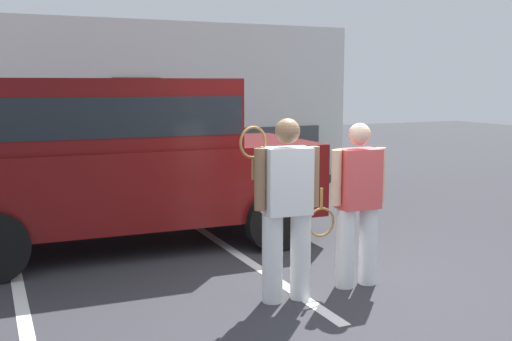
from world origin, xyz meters
TOP-DOWN VIEW (x-y plane):
  - ground_plane at (0.00, 0.00)m, footprint 40.00×40.00m
  - parking_stripe_0 at (-2.82, 1.50)m, footprint 0.12×4.40m
  - parking_stripe_1 at (-0.40, 1.50)m, footprint 0.12×4.40m
  - house_frontage at (-0.01, 6.62)m, footprint 8.32×0.40m
  - parked_suv at (-1.54, 2.63)m, footprint 4.67×2.30m
  - tennis_player_man at (-0.57, 0.05)m, footprint 0.76×0.30m
  - tennis_player_woman at (0.25, 0.13)m, footprint 0.86×0.26m
  - potted_plant_by_porch at (2.79, 5.69)m, footprint 0.52×0.52m
  - potted_plant_secondary at (3.63, 5.34)m, footprint 0.54×0.54m

SIDE VIEW (x-z plane):
  - ground_plane at x=0.00m, z-range 0.00..0.00m
  - parking_stripe_0 at x=-2.82m, z-range 0.00..0.01m
  - parking_stripe_1 at x=-0.40m, z-range 0.00..0.01m
  - potted_plant_by_porch at x=2.79m, z-range 0.04..0.72m
  - potted_plant_secondary at x=3.63m, z-range 0.04..0.75m
  - tennis_player_woman at x=0.25m, z-range 0.03..1.64m
  - tennis_player_man at x=-0.57m, z-range 0.04..1.73m
  - parked_suv at x=-1.54m, z-range 0.12..2.17m
  - house_frontage at x=-0.01m, z-range -0.10..3.07m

